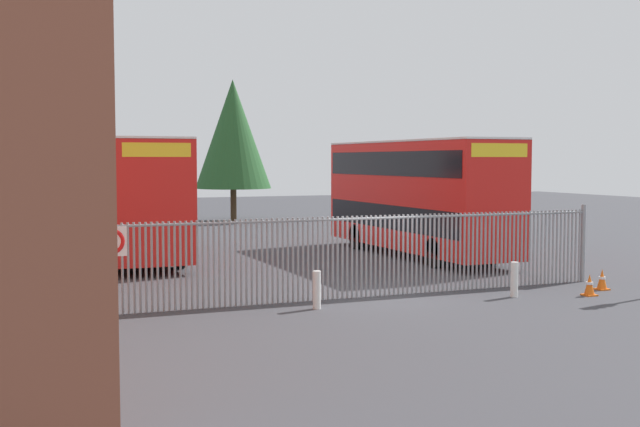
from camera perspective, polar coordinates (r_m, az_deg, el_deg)
The scene contains 10 objects.
ground_plane at distance 29.18m, azimuth -2.99°, elevation -3.44°, with size 100.00×100.00×0.00m, color #3D3D42.
palisade_fence at distance 21.60m, azimuth 3.48°, elevation -2.84°, with size 14.56×0.14×2.35m.
double_decker_bus_near_gate at distance 30.89m, azimuth 6.88°, elevation 1.46°, with size 2.54×10.81×4.42m.
double_decker_bus_behind_fence_left at distance 30.64m, azimuth -13.38°, elevation 1.36°, with size 2.54×10.81×4.42m.
bollard_near_left at distance 19.90m, azimuth -0.23°, elevation -5.46°, with size 0.20×0.20×0.95m, color silver.
bollard_center_front at distance 22.23m, azimuth 13.65°, elevation -4.59°, with size 0.20×0.20×0.95m, color silver.
traffic_cone_by_gate at distance 23.04m, azimuth 18.62°, elevation -4.85°, with size 0.34×0.34×0.59m.
traffic_cone_mid_forecourt at distance 24.19m, azimuth 19.42°, elevation -4.46°, with size 0.34×0.34×0.59m.
speed_limit_sign_post at distance 16.66m, azimuth -14.59°, elevation -2.88°, with size 0.60×0.14×2.40m.
tree_tall_back at distance 48.34m, azimuth -6.21°, elevation 5.63°, with size 4.54×4.54×8.48m.
Camera 1 is at (-9.56, -19.32, 3.68)m, focal length 45.00 mm.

